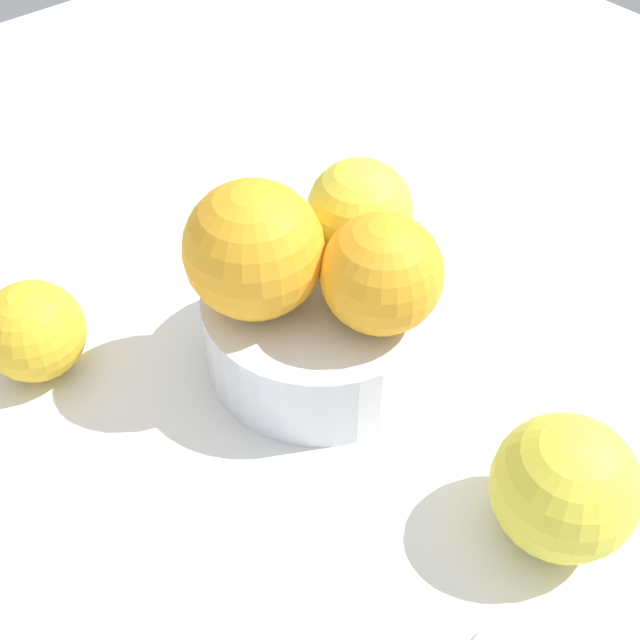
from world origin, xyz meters
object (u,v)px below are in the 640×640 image
orange_in_bowl_0 (382,274)px  orange_loose_0 (565,487)px  orange_loose_1 (34,331)px  orange_in_bowl_1 (254,250)px  fruit_bowl (320,328)px  orange_in_bowl_2 (360,211)px

orange_in_bowl_0 → orange_loose_0: bearing=1.2°
orange_loose_1 → orange_loose_0: bearing=28.9°
orange_in_bowl_0 → orange_in_bowl_1: bearing=-141.0°
fruit_bowl → orange_in_bowl_1: size_ratio=1.79×
orange_in_bowl_0 → orange_in_bowl_1: orange_in_bowl_1 is taller
fruit_bowl → orange_loose_0: 17.05cm
orange_in_bowl_0 → orange_in_bowl_1: (-5.45, -4.42, 0.54)cm
fruit_bowl → orange_loose_1: (-10.34, -13.51, 0.49)cm
orange_in_bowl_2 → orange_in_bowl_0: bearing=-30.0°
orange_in_bowl_0 → orange_loose_1: (-13.96, -14.80, -5.70)cm
orange_in_bowl_0 → orange_in_bowl_2: (-4.94, 2.86, -0.21)cm
fruit_bowl → orange_loose_1: 17.02cm
fruit_bowl → orange_loose_0: (16.94, 1.56, 1.13)cm
fruit_bowl → orange_in_bowl_0: (3.62, 1.28, 6.19)cm
orange_in_bowl_0 → orange_loose_1: orange_in_bowl_0 is taller
orange_in_bowl_2 → orange_loose_0: orange_in_bowl_2 is taller
orange_loose_1 → orange_in_bowl_2: bearing=62.9°
fruit_bowl → orange_loose_1: bearing=-127.4°
orange_in_bowl_1 → orange_loose_1: bearing=-129.4°
orange_loose_0 → orange_in_bowl_1: bearing=-165.9°
orange_in_bowl_1 → orange_in_bowl_2: bearing=86.0°
fruit_bowl → orange_in_bowl_0: size_ratio=2.08×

